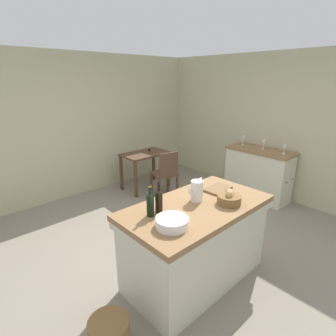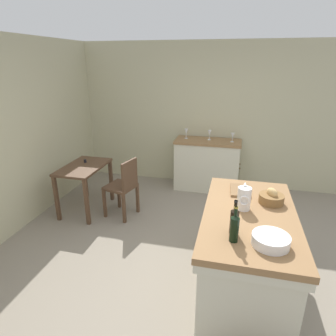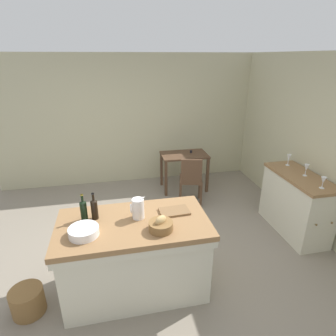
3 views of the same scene
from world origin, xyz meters
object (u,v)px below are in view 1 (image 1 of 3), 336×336
pitcher (197,191)px  wine_glass_far_left (284,148)px  island_table (196,239)px  wooden_chair (166,173)px  wine_bottle_amber (150,204)px  wine_bottle_dark (159,200)px  wine_glass_left (264,143)px  writing_desk (145,159)px  side_cabinet (258,173)px  bread_basket (229,199)px  wicker_hamper (109,335)px  wine_glass_middle (243,139)px  wash_bowl (172,222)px  cutting_board (218,189)px

pitcher → wine_glass_far_left: (2.42, 0.18, 0.01)m
island_table → wine_glass_far_left: (2.48, 0.25, 0.55)m
wooden_chair → wine_bottle_amber: bearing=-135.7°
wine_bottle_dark → wine_glass_left: wine_bottle_dark is taller
writing_desk → wine_bottle_amber: (-1.72, -2.30, 0.41)m
side_cabinet → pitcher: 2.56m
writing_desk → bread_basket: size_ratio=3.68×
pitcher → wicker_hamper: pitcher is taller
pitcher → wine_bottle_amber: 0.57m
wine_glass_middle → wine_glass_left: bearing=-90.3°
wine_glass_middle → side_cabinet: bearing=-96.6°
island_table → bread_basket: (0.26, -0.21, 0.47)m
island_table → wash_bowl: size_ratio=5.47×
wine_glass_far_left → wicker_hamper: wine_glass_far_left is taller
island_table → pitcher: (0.06, 0.07, 0.53)m
wicker_hamper → wash_bowl: bearing=-3.8°
wooden_chair → wicker_hamper: size_ratio=2.71×
wine_bottle_amber → side_cabinet: bearing=10.0°
bread_basket → island_table: bearing=141.2°
writing_desk → wooden_chair: wooden_chair is taller
side_cabinet → wash_bowl: size_ratio=4.05×
pitcher → bread_basket: 0.34m
writing_desk → cutting_board: (-0.75, -2.34, 0.30)m
wooden_chair → bread_basket: (-0.90, -1.98, 0.46)m
side_cabinet → island_table: bearing=-165.0°
wine_bottle_amber → writing_desk: bearing=53.2°
writing_desk → wine_glass_left: bearing=-53.5°
island_table → cutting_board: (0.47, 0.10, 0.43)m
pitcher → cutting_board: size_ratio=0.82×
pitcher → wine_glass_middle: (2.48, 1.01, 0.03)m
wine_glass_far_left → wicker_hamper: (-3.64, -0.35, -0.89)m
pitcher → wine_glass_far_left: pitcher is taller
pitcher → wine_glass_far_left: size_ratio=1.70×
wooden_chair → cutting_board: 1.86m
wine_glass_left → wicker_hamper: 3.87m
wine_glass_middle → wooden_chair: bearing=153.1°
island_table → pitcher: size_ratio=6.00×
bread_basket → cutting_board: size_ratio=0.75×
island_table → bread_basket: 0.58m
writing_desk → wine_bottle_dark: size_ratio=2.97×
wooden_chair → wine_glass_left: size_ratio=5.29×
wash_bowl → bread_basket: bread_basket is taller
island_table → side_cabinet: bearing=15.0°
wine_bottle_amber → wine_glass_far_left: size_ratio=1.94×
wash_bowl → cutting_board: (0.96, 0.24, -0.03)m
writing_desk → cutting_board: bearing=-107.7°
wooden_chair → cutting_board: size_ratio=2.81×
writing_desk → wine_bottle_amber: 2.90m
pitcher → wine_glass_left: size_ratio=1.54×
cutting_board → wine_bottle_amber: wine_bottle_amber is taller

